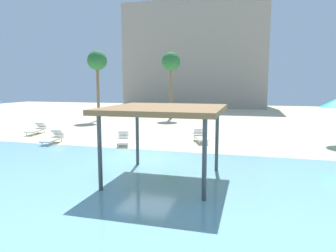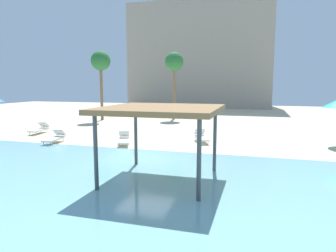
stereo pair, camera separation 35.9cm
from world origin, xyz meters
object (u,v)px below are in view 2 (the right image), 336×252
(shade_pavilion, at_px, (161,111))
(lounge_chair_2, at_px, (40,129))
(palm_tree_0, at_px, (101,63))
(palm_tree_1, at_px, (174,63))
(lounge_chair_0, at_px, (201,137))
(lounge_chair_1, at_px, (124,139))
(lounge_chair_3, at_px, (55,138))

(shade_pavilion, relative_size, lounge_chair_2, 2.10)
(palm_tree_0, height_order, palm_tree_1, palm_tree_1)
(lounge_chair_0, bearing_deg, lounge_chair_2, -110.98)
(shade_pavilion, bearing_deg, lounge_chair_2, 146.07)
(shade_pavilion, bearing_deg, palm_tree_1, 104.00)
(lounge_chair_0, bearing_deg, lounge_chair_1, -83.90)
(lounge_chair_1, xyz_separation_m, palm_tree_1, (-0.86, 14.29, 5.32))
(shade_pavilion, xyz_separation_m, lounge_chair_3, (-8.37, 5.08, -2.22))
(shade_pavilion, bearing_deg, lounge_chair_3, 148.77)
(lounge_chair_1, xyz_separation_m, palm_tree_0, (-7.40, 11.03, 5.30))
(lounge_chair_0, height_order, palm_tree_0, palm_tree_0)
(lounge_chair_3, height_order, palm_tree_0, palm_tree_0)
(shade_pavilion, distance_m, lounge_chair_2, 14.36)
(lounge_chair_2, xyz_separation_m, lounge_chair_3, (3.40, -2.85, 0.00))
(palm_tree_0, xyz_separation_m, palm_tree_1, (6.54, 3.27, 0.02))
(lounge_chair_1, relative_size, palm_tree_0, 0.29)
(shade_pavilion, height_order, palm_tree_1, palm_tree_1)
(shade_pavilion, distance_m, lounge_chair_1, 7.44)
(lounge_chair_0, height_order, lounge_chair_1, same)
(lounge_chair_2, xyz_separation_m, palm_tree_1, (6.77, 12.14, 5.32))
(lounge_chair_0, height_order, lounge_chair_2, same)
(palm_tree_1, bearing_deg, lounge_chair_0, -67.43)
(lounge_chair_3, relative_size, palm_tree_1, 0.29)
(lounge_chair_2, relative_size, palm_tree_0, 0.29)
(palm_tree_0, distance_m, palm_tree_1, 7.31)
(shade_pavilion, distance_m, palm_tree_1, 20.90)
(lounge_chair_1, xyz_separation_m, lounge_chair_3, (-4.23, -0.69, 0.00))
(lounge_chair_1, bearing_deg, shade_pavilion, 13.79)
(lounge_chair_1, distance_m, palm_tree_0, 14.30)
(palm_tree_0, bearing_deg, lounge_chair_0, -37.49)
(lounge_chair_3, xyz_separation_m, palm_tree_0, (-3.17, 11.72, 5.30))
(lounge_chair_3, distance_m, palm_tree_0, 13.24)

